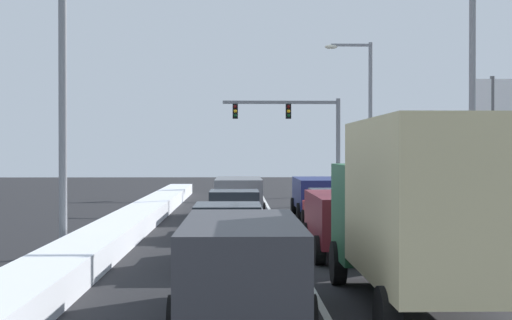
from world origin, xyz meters
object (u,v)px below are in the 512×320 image
(sedan_red_right_lane_third, at_px, (334,210))
(suv_charcoal_center_lane_nearest, at_px, (242,259))
(suv_maroon_right_lane_second, at_px, (348,218))
(traffic_light_gantry, at_px, (302,125))
(sedan_white_center_lane_third, at_px, (234,212))
(box_truck_right_lane_nearest, at_px, (425,205))
(street_lamp_left_mid, at_px, (76,80))
(suv_navy_right_lane_fourth, at_px, (319,194))
(sedan_silver_center_lane_second, at_px, (228,234))
(street_lamp_right_mid, at_px, (364,108))
(street_lamp_right_near, at_px, (461,88))
(suv_gray_center_lane_fourth, at_px, (239,193))

(sedan_red_right_lane_third, distance_m, suv_charcoal_center_lane_nearest, 14.20)
(suv_maroon_right_lane_second, relative_size, traffic_light_gantry, 0.65)
(sedan_white_center_lane_third, bearing_deg, sedan_red_right_lane_third, 13.72)
(box_truck_right_lane_nearest, bearing_deg, street_lamp_left_mid, 135.15)
(suv_navy_right_lane_fourth, xyz_separation_m, traffic_light_gantry, (0.63, 16.31, 3.48))
(sedan_white_center_lane_third, bearing_deg, suv_navy_right_lane_fourth, 62.16)
(sedan_silver_center_lane_second, xyz_separation_m, traffic_light_gantry, (4.35, 29.71, 3.73))
(street_lamp_right_mid, bearing_deg, suv_maroon_right_lane_second, -100.51)
(street_lamp_right_mid, bearing_deg, street_lamp_right_near, -89.13)
(suv_navy_right_lane_fourth, distance_m, suv_charcoal_center_lane_nearest, 20.04)
(suv_navy_right_lane_fourth, bearing_deg, sedan_white_center_lane_third, -117.84)
(sedan_red_right_lane_third, bearing_deg, sedan_silver_center_lane_second, -115.83)
(sedan_red_right_lane_third, height_order, traffic_light_gantry, traffic_light_gantry)
(sedan_red_right_lane_third, relative_size, traffic_light_gantry, 0.60)
(sedan_red_right_lane_third, xyz_separation_m, street_lamp_left_mid, (-7.71, -5.87, 4.00))
(street_lamp_right_mid, bearing_deg, sedan_silver_center_lane_second, -107.44)
(box_truck_right_lane_nearest, height_order, suv_navy_right_lane_fourth, box_truck_right_lane_nearest)
(sedan_silver_center_lane_second, bearing_deg, street_lamp_left_mid, 158.84)
(box_truck_right_lane_nearest, xyz_separation_m, suv_navy_right_lane_fourth, (0.21, 19.38, -0.88))
(traffic_light_gantry, bearing_deg, suv_maroon_right_lane_second, -92.23)
(sedan_white_center_lane_third, xyz_separation_m, street_lamp_right_near, (7.40, -1.02, 4.14))
(traffic_light_gantry, xyz_separation_m, street_lamp_right_near, (3.19, -24.12, 0.41))
(sedan_silver_center_lane_second, distance_m, traffic_light_gantry, 30.25)
(street_lamp_right_near, bearing_deg, box_truck_right_lane_nearest, -109.16)
(box_truck_right_lane_nearest, xyz_separation_m, suv_gray_center_lane_fourth, (-3.23, 19.65, -0.88))
(suv_maroon_right_lane_second, distance_m, sedan_white_center_lane_third, 6.01)
(street_lamp_right_mid, bearing_deg, sedan_red_right_lane_third, -103.13)
(suv_gray_center_lane_fourth, distance_m, street_lamp_right_mid, 12.51)
(street_lamp_left_mid, bearing_deg, suv_maroon_right_lane_second, -0.89)
(sedan_silver_center_lane_second, relative_size, street_lamp_right_mid, 0.51)
(suv_charcoal_center_lane_nearest, height_order, street_lamp_left_mid, street_lamp_left_mid)
(box_truck_right_lane_nearest, bearing_deg, traffic_light_gantry, 88.66)
(suv_gray_center_lane_fourth, bearing_deg, sedan_white_center_lane_third, -91.20)
(box_truck_right_lane_nearest, height_order, suv_charcoal_center_lane_nearest, box_truck_right_lane_nearest)
(suv_charcoal_center_lane_nearest, bearing_deg, box_truck_right_lane_nearest, 6.69)
(sedan_white_center_lane_third, bearing_deg, sedan_silver_center_lane_second, -91.16)
(sedan_silver_center_lane_second, relative_size, suv_gray_center_lane_fourth, 0.92)
(sedan_silver_center_lane_second, distance_m, street_lamp_right_mid, 24.66)
(suv_gray_center_lane_fourth, relative_size, street_lamp_right_near, 0.60)
(suv_charcoal_center_lane_nearest, xyz_separation_m, street_lamp_right_near, (7.21, 11.95, 3.89))
(suv_maroon_right_lane_second, bearing_deg, sedan_white_center_lane_third, 121.24)
(suv_gray_center_lane_fourth, bearing_deg, box_truck_right_lane_nearest, -80.66)
(sedan_red_right_lane_third, height_order, suv_gray_center_lane_fourth, suv_gray_center_lane_fourth)
(suv_charcoal_center_lane_nearest, relative_size, suv_gray_center_lane_fourth, 1.00)
(suv_navy_right_lane_fourth, xyz_separation_m, street_lamp_right_near, (3.82, -7.81, 3.89))
(sedan_red_right_lane_third, relative_size, sedan_white_center_lane_third, 1.00)
(suv_charcoal_center_lane_nearest, bearing_deg, street_lamp_right_near, 58.89)
(suv_navy_right_lane_fourth, xyz_separation_m, sedan_white_center_lane_third, (-3.59, -6.79, -0.25))
(suv_maroon_right_lane_second, xyz_separation_m, suv_navy_right_lane_fourth, (0.47, 11.92, 0.00))
(street_lamp_right_near, bearing_deg, sedan_red_right_lane_third, 154.52)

